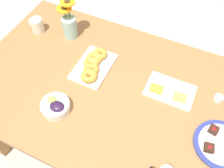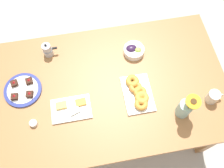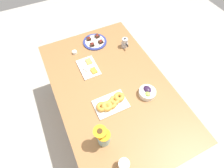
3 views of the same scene
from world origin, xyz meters
TOP-DOWN VIEW (x-y plane):
  - ground_plane at (0.00, 0.00)m, footprint 6.00×6.00m
  - dining_table at (0.00, 0.00)m, footprint 1.60×1.00m
  - coffee_mug at (0.63, -0.21)m, footprint 0.11×0.08m
  - grape_bowl at (0.20, 0.24)m, footprint 0.15×0.15m
  - cheese_platter at (-0.29, -0.11)m, footprint 0.26×0.17m
  - croissant_platter at (0.16, -0.09)m, footprint 0.19×0.28m
  - jam_cup_honey at (-0.54, -0.17)m, footprint 0.05×0.05m
  - dessert_plate at (-0.60, 0.08)m, footprint 0.26×0.26m
  - flower_vase at (0.42, -0.27)m, footprint 0.11×0.11m
  - moka_pot at (-0.41, 0.34)m, footprint 0.11×0.07m

SIDE VIEW (x-z plane):
  - ground_plane at x=0.00m, z-range 0.00..0.00m
  - dining_table at x=0.00m, z-range 0.28..1.02m
  - cheese_platter at x=-0.29m, z-range 0.73..0.77m
  - dessert_plate at x=-0.60m, z-range 0.72..0.78m
  - jam_cup_honey at x=-0.54m, z-range 0.74..0.77m
  - croissant_platter at x=0.16m, z-range 0.74..0.79m
  - grape_bowl at x=0.20m, z-range 0.74..0.80m
  - coffee_mug at x=0.63m, z-range 0.74..0.83m
  - moka_pot at x=-0.41m, z-range 0.73..0.85m
  - flower_vase at x=0.42m, z-range 0.70..0.95m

